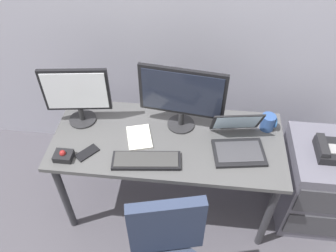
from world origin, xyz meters
name	(u,v)px	position (x,y,z in m)	size (l,w,h in m)	color
ground_plane	(168,202)	(0.00, 0.00, 0.00)	(8.00, 8.00, 0.00)	#47444C
desk	(168,148)	(0.00, 0.00, 0.64)	(1.48, 0.64, 0.73)	#494A4B
file_cabinet	(312,183)	(1.02, 0.05, 0.33)	(0.42, 0.53, 0.67)	#5B5967
desk_phone	(329,150)	(1.02, 0.04, 0.70)	(0.17, 0.20, 0.09)	black
monitor_main	(182,95)	(0.07, 0.14, 0.98)	(0.54, 0.18, 0.45)	#262628
monitor_side	(77,94)	(-0.59, 0.11, 0.96)	(0.42, 0.18, 0.41)	#262628
keyboard	(146,160)	(-0.11, -0.20, 0.74)	(0.42, 0.18, 0.03)	black
laptop	(238,141)	(0.44, -0.02, 0.78)	(0.36, 0.36, 0.22)	black
trackball_mouse	(63,156)	(-0.61, -0.22, 0.75)	(0.11, 0.09, 0.07)	black
coffee_mug	(268,122)	(0.64, 0.17, 0.78)	(0.10, 0.09, 0.11)	#2E4D8A
paper_notepad	(139,137)	(-0.18, -0.01, 0.73)	(0.15, 0.21, 0.01)	white
cell_phone	(87,153)	(-0.48, -0.17, 0.73)	(0.07, 0.14, 0.01)	black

